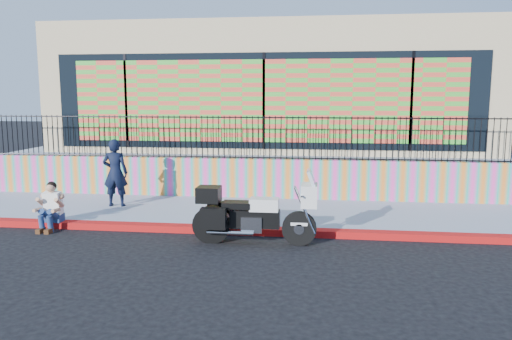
# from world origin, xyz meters

# --- Properties ---
(ground) EXTENTS (90.00, 90.00, 0.00)m
(ground) POSITION_xyz_m (0.00, 0.00, 0.00)
(ground) COLOR black
(ground) RESTS_ON ground
(red_curb) EXTENTS (16.00, 0.30, 0.15)m
(red_curb) POSITION_xyz_m (0.00, 0.00, 0.07)
(red_curb) COLOR #A7110B
(red_curb) RESTS_ON ground
(sidewalk) EXTENTS (16.00, 3.00, 0.15)m
(sidewalk) POSITION_xyz_m (0.00, 1.65, 0.07)
(sidewalk) COLOR #868FA1
(sidewalk) RESTS_ON ground
(mural_wall) EXTENTS (16.00, 0.20, 1.10)m
(mural_wall) POSITION_xyz_m (0.00, 3.25, 0.70)
(mural_wall) COLOR #FF43AF
(mural_wall) RESTS_ON sidewalk
(metal_fence) EXTENTS (15.80, 0.04, 1.20)m
(metal_fence) POSITION_xyz_m (0.00, 3.25, 1.85)
(metal_fence) COLOR black
(metal_fence) RESTS_ON mural_wall
(elevated_platform) EXTENTS (16.00, 10.00, 1.25)m
(elevated_platform) POSITION_xyz_m (0.00, 8.35, 0.62)
(elevated_platform) COLOR #868FA1
(elevated_platform) RESTS_ON ground
(storefront_building) EXTENTS (14.00, 8.06, 4.00)m
(storefront_building) POSITION_xyz_m (0.00, 8.13, 3.25)
(storefront_building) COLOR #C4B483
(storefront_building) RESTS_ON elevated_platform
(police_motorcycle) EXTENTS (2.51, 0.83, 1.56)m
(police_motorcycle) POSITION_xyz_m (0.31, -0.70, 0.65)
(police_motorcycle) COLOR black
(police_motorcycle) RESTS_ON ground
(police_officer) EXTENTS (0.68, 0.48, 1.76)m
(police_officer) POSITION_xyz_m (-3.61, 1.69, 1.03)
(police_officer) COLOR black
(police_officer) RESTS_ON sidewalk
(seated_man) EXTENTS (0.54, 0.71, 1.06)m
(seated_man) POSITION_xyz_m (-4.37, -0.23, 0.45)
(seated_man) COLOR navy
(seated_man) RESTS_ON ground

